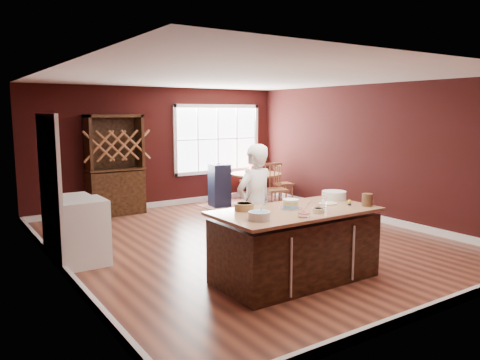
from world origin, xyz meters
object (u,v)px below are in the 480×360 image
kitchen_island (295,246)px  chair_east (284,182)px  chair_south (276,188)px  high_chair (220,184)px  hutch (115,165)px  layer_cake (291,204)px  dryer (71,225)px  baker (254,205)px  seated_woman (256,176)px  toddler (220,171)px  washer (82,232)px  chair_north (251,179)px  dining_table (256,183)px

kitchen_island → chair_east: chair_east is taller
chair_south → high_chair: bearing=134.2°
hutch → chair_east: bearing=-12.1°
layer_cake → dryer: 3.44m
high_chair → baker: bearing=-107.0°
layer_cake → seated_woman: bearing=59.1°
baker → chair_south: bearing=-142.5°
chair_east → high_chair: high_chair is taller
seated_woman → dryer: seated_woman is taller
kitchen_island → layer_cake: bearing=91.4°
toddler → washer: (-3.77, -2.45, -0.34)m
chair_north → seated_woman: (-0.06, -0.33, 0.13)m
chair_south → toddler: bearing=134.3°
dining_table → seated_woman: (0.35, 0.47, 0.08)m
seated_woman → high_chair: size_ratio=1.21×
chair_east → washer: (-5.35, -2.11, -0.01)m
toddler → seated_woman: bearing=6.4°
layer_cake → washer: size_ratio=0.31×
chair_south → chair_north: bearing=87.1°
high_chair → toddler: (0.01, -0.02, 0.30)m
kitchen_island → hutch: 5.14m
kitchen_island → layer_cake: size_ratio=7.36×
chair_north → seated_woman: 0.36m
layer_cake → dryer: layer_cake is taller
baker → layer_cake: size_ratio=5.98×
seated_woman → dining_table: bearing=36.4°
high_chair → washer: bearing=-139.2°
chair_south → high_chair: size_ratio=1.04×
toddler → washer: 4.51m
dining_table → baker: bearing=-125.9°
seated_woman → layer_cake: bearing=42.0°
chair_east → hutch: (-3.85, 0.83, 0.57)m
dining_table → chair_north: (0.41, 0.81, -0.05)m
kitchen_island → chair_east: (3.24, 4.24, 0.04)m
layer_cake → hutch: hutch is taller
kitchen_island → high_chair: 4.89m
layer_cake → washer: layer_cake is taller
chair_north → washer: (-4.93, -2.91, -0.02)m
chair_south → hutch: (-2.97, 1.64, 0.52)m
dining_table → toddler: 0.87m
layer_cake → high_chair: layer_cake is taller
hutch → kitchen_island: bearing=-83.1°
kitchen_island → hutch: bearing=96.9°
seated_woman → dryer: bearing=4.6°
dining_table → layer_cake: (-2.41, -4.14, 0.44)m
washer → baker: bearing=-34.0°
kitchen_island → chair_north: (2.82, 5.04, 0.05)m
toddler → chair_east: bearing=-12.2°
hutch → baker: bearing=-83.1°
kitchen_island → washer: size_ratio=2.26×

